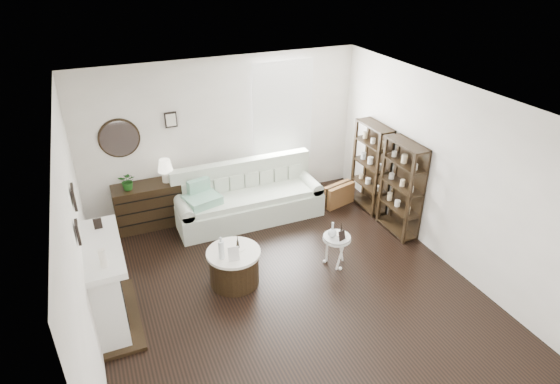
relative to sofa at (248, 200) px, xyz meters
name	(u,v)px	position (x,y,z in m)	size (l,w,h in m)	color
room	(263,116)	(0.57, 0.62, 1.27)	(5.50, 5.50, 5.50)	black
fireplace	(107,287)	(-2.48, -1.78, 0.21)	(0.50, 1.40, 1.84)	white
shelf_unit_far	(371,167)	(2.16, -0.53, 0.48)	(0.30, 0.80, 1.60)	black
shelf_unit_near	(401,188)	(2.16, -1.43, 0.48)	(0.30, 0.80, 1.60)	black
sofa	(248,200)	(0.00, 0.00, 0.00)	(2.53, 0.88, 0.98)	beige
quilt	(202,200)	(-0.83, -0.13, 0.25)	(0.55, 0.45, 0.14)	#268C5F
suitcase	(339,195)	(1.70, -0.26, -0.12)	(0.62, 0.21, 0.41)	brown
dresser	(150,205)	(-1.63, 0.39, 0.06)	(1.15, 0.50, 0.77)	black
table_lamp	(166,171)	(-1.29, 0.39, 0.65)	(0.25, 0.25, 0.40)	white
potted_plant	(128,181)	(-1.91, 0.34, 0.60)	(0.28, 0.24, 0.31)	#1A4E16
drum_table	(234,267)	(-0.79, -1.66, -0.06)	(0.76, 0.76, 0.53)	black
pedestal_table	(337,239)	(0.75, -1.86, 0.13)	(0.42, 0.42, 0.50)	white
eiffel_drum	(238,242)	(-0.71, -1.61, 0.31)	(0.12, 0.12, 0.21)	black
bottle_drum	(221,248)	(-0.99, -1.75, 0.37)	(0.08, 0.08, 0.33)	silver
card_frame_drum	(234,254)	(-0.85, -1.85, 0.31)	(0.15, 0.01, 0.20)	silver
eiffel_ped	(341,229)	(0.83, -1.83, 0.26)	(0.10, 0.10, 0.17)	black
flask_ped	(332,230)	(0.67, -1.84, 0.30)	(0.13, 0.13, 0.25)	silver
card_frame_ped	(342,235)	(0.76, -1.97, 0.25)	(0.12, 0.01, 0.15)	black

